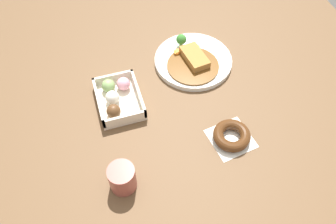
{
  "coord_description": "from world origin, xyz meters",
  "views": [
    {
      "loc": [
        0.64,
        -0.16,
        0.83
      ],
      "look_at": [
        0.08,
        0.01,
        0.03
      ],
      "focal_mm": 36.07,
      "sensor_mm": 36.0,
      "label": 1
    }
  ],
  "objects_px": {
    "donut_box": "(117,98)",
    "curry_plate": "(193,60)",
    "coffee_mug": "(122,178)",
    "chocolate_ring_donut": "(232,136)"
  },
  "relations": [
    {
      "from": "donut_box",
      "to": "curry_plate",
      "type": "bearing_deg",
      "value": 107.91
    },
    {
      "from": "coffee_mug",
      "to": "curry_plate",
      "type": "bearing_deg",
      "value": 138.49
    },
    {
      "from": "donut_box",
      "to": "coffee_mug",
      "type": "distance_m",
      "value": 0.28
    },
    {
      "from": "donut_box",
      "to": "chocolate_ring_donut",
      "type": "distance_m",
      "value": 0.36
    },
    {
      "from": "curry_plate",
      "to": "donut_box",
      "type": "xyz_separation_m",
      "value": [
        0.09,
        -0.28,
        0.01
      ]
    },
    {
      "from": "coffee_mug",
      "to": "chocolate_ring_donut",
      "type": "bearing_deg",
      "value": 98.21
    },
    {
      "from": "curry_plate",
      "to": "coffee_mug",
      "type": "height_order",
      "value": "coffee_mug"
    },
    {
      "from": "donut_box",
      "to": "chocolate_ring_donut",
      "type": "height_order",
      "value": "donut_box"
    },
    {
      "from": "donut_box",
      "to": "chocolate_ring_donut",
      "type": "xyz_separation_m",
      "value": [
        0.23,
        0.28,
        -0.01
      ]
    },
    {
      "from": "chocolate_ring_donut",
      "to": "coffee_mug",
      "type": "relative_size",
      "value": 1.66
    }
  ]
}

